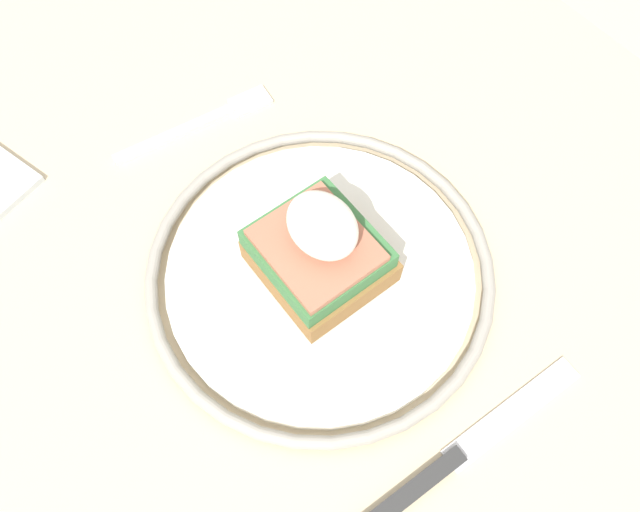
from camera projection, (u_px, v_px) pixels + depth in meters
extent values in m
plane|color=#B2ADA3|center=(295.00, 456.00, 1.14)|extent=(6.00, 6.00, 0.00)
cube|color=#C6B28E|center=(261.00, 297.00, 0.50)|extent=(1.01, 0.85, 0.03)
cylinder|color=#C6B28E|center=(306.00, 81.00, 1.09)|extent=(0.06, 0.06, 0.71)
cylinder|color=silver|center=(320.00, 274.00, 0.48)|extent=(0.24, 0.24, 0.01)
torus|color=gray|center=(320.00, 271.00, 0.48)|extent=(0.27, 0.27, 0.01)
cube|color=olive|center=(320.00, 261.00, 0.46)|extent=(0.09, 0.08, 0.02)
cube|color=#38703D|center=(318.00, 249.00, 0.45)|extent=(0.08, 0.08, 0.02)
cube|color=#AD664C|center=(316.00, 245.00, 0.43)|extent=(0.08, 0.07, 0.01)
ellipsoid|color=white|center=(322.00, 225.00, 0.42)|extent=(0.06, 0.04, 0.03)
cube|color=silver|center=(175.00, 134.00, 0.55)|extent=(0.02, 0.11, 0.00)
cube|color=silver|center=(250.00, 101.00, 0.57)|extent=(0.03, 0.04, 0.00)
cube|color=#2D2D2D|center=(407.00, 495.00, 0.41)|extent=(0.02, 0.09, 0.01)
cube|color=silver|center=(512.00, 413.00, 0.44)|extent=(0.02, 0.12, 0.00)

